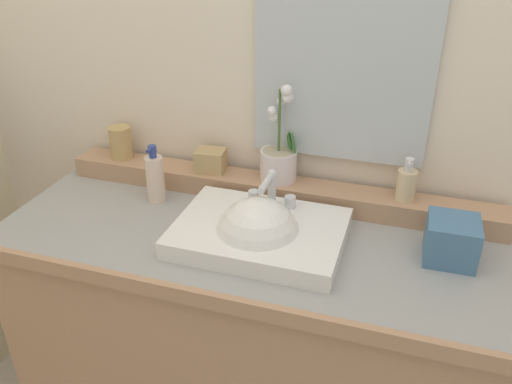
% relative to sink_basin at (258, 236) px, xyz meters
% --- Properties ---
extents(wall_back, '(3.02, 0.20, 2.72)m').
position_rel_sink_basin_xyz_m(wall_back, '(-0.03, 0.43, 0.48)').
color(wall_back, beige).
rests_on(wall_back, ground).
extents(vanity_cabinet, '(1.46, 0.58, 0.86)m').
position_rel_sink_basin_xyz_m(vanity_cabinet, '(-0.03, 0.04, -0.45)').
color(vanity_cabinet, tan).
rests_on(vanity_cabinet, ground).
extents(back_ledge, '(1.38, 0.11, 0.06)m').
position_rel_sink_basin_xyz_m(back_ledge, '(-0.03, 0.25, 0.01)').
color(back_ledge, tan).
rests_on(back_ledge, vanity_cabinet).
extents(sink_basin, '(0.46, 0.34, 0.27)m').
position_rel_sink_basin_xyz_m(sink_basin, '(0.00, 0.00, 0.00)').
color(sink_basin, white).
rests_on(sink_basin, vanity_cabinet).
extents(potted_plant, '(0.12, 0.11, 0.31)m').
position_rel_sink_basin_xyz_m(potted_plant, '(-0.02, 0.27, 0.12)').
color(potted_plant, silver).
rests_on(potted_plant, back_ledge).
extents(soap_dispenser, '(0.06, 0.06, 0.13)m').
position_rel_sink_basin_xyz_m(soap_dispenser, '(0.37, 0.25, 0.10)').
color(soap_dispenser, beige).
rests_on(soap_dispenser, back_ledge).
extents(tumbler_cup, '(0.07, 0.07, 0.11)m').
position_rel_sink_basin_xyz_m(tumbler_cup, '(-0.57, 0.26, 0.10)').
color(tumbler_cup, tan).
rests_on(tumbler_cup, back_ledge).
extents(trinket_box, '(0.10, 0.08, 0.07)m').
position_rel_sink_basin_xyz_m(trinket_box, '(-0.24, 0.26, 0.08)').
color(trinket_box, tan).
rests_on(trinket_box, back_ledge).
extents(lotion_bottle, '(0.06, 0.06, 0.19)m').
position_rel_sink_basin_xyz_m(lotion_bottle, '(-0.38, 0.13, 0.06)').
color(lotion_bottle, beige).
rests_on(lotion_bottle, vanity_cabinet).
extents(tissue_box, '(0.13, 0.13, 0.11)m').
position_rel_sink_basin_xyz_m(tissue_box, '(0.50, 0.08, 0.04)').
color(tissue_box, teal).
rests_on(tissue_box, vanity_cabinet).
extents(mirror, '(0.51, 0.02, 0.63)m').
position_rel_sink_basin_xyz_m(mirror, '(0.15, 0.32, 0.44)').
color(mirror, silver).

